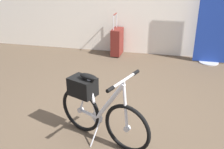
# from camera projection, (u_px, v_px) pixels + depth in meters

# --- Properties ---
(ground_plane) EXTENTS (7.48, 7.48, 0.00)m
(ground_plane) POSITION_uv_depth(u_px,v_px,m) (108.00, 122.00, 3.24)
(ground_plane) COLOR brown
(floor_banner_stand) EXTENTS (0.60, 0.36, 1.55)m
(floor_banner_stand) POSITION_uv_depth(u_px,v_px,m) (214.00, 27.00, 4.75)
(floor_banner_stand) COLOR #B7B7BC
(floor_banner_stand) RESTS_ON ground_plane
(folding_bike_foreground) EXTENTS (1.08, 0.60, 0.81)m
(folding_bike_foreground) POSITION_uv_depth(u_px,v_px,m) (97.00, 107.00, 2.83)
(folding_bike_foreground) COLOR black
(folding_bike_foreground) RESTS_ON ground_plane
(rolling_suitcase) EXTENTS (0.20, 0.37, 0.83)m
(rolling_suitcase) POSITION_uv_depth(u_px,v_px,m) (117.00, 42.00, 5.30)
(rolling_suitcase) COLOR maroon
(rolling_suitcase) RESTS_ON ground_plane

